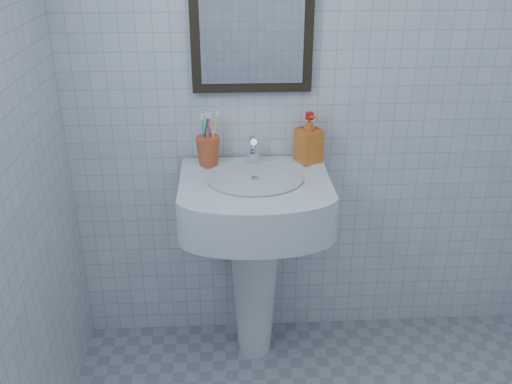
{
  "coord_description": "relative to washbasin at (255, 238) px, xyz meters",
  "views": [
    {
      "loc": [
        -0.4,
        -1.18,
        1.88
      ],
      "look_at": [
        -0.29,
        0.86,
        0.92
      ],
      "focal_mm": 40.0,
      "sensor_mm": 36.0,
      "label": 1
    }
  ],
  "objects": [
    {
      "name": "toothbrush_cup",
      "position": [
        -0.19,
        0.12,
        0.37
      ],
      "size": [
        0.11,
        0.11,
        0.12
      ],
      "primitive_type": null,
      "rotation": [
        0.0,
        0.0,
        0.1
      ],
      "color": "#CC5026",
      "rests_on": "washbasin"
    },
    {
      "name": "wall_mirror",
      "position": [
        0.0,
        0.19,
        0.91
      ],
      "size": [
        0.5,
        0.04,
        0.62
      ],
      "color": "black",
      "rests_on": "wall_back"
    },
    {
      "name": "faucet",
      "position": [
        -0.0,
        0.11,
        0.36
      ],
      "size": [
        0.05,
        0.12,
        0.13
      ],
      "color": "silver",
      "rests_on": "washbasin"
    },
    {
      "name": "washbasin",
      "position": [
        0.0,
        0.0,
        0.0
      ],
      "size": [
        0.62,
        0.45,
        0.95
      ],
      "color": "white",
      "rests_on": "ground"
    },
    {
      "name": "soap_dispenser",
      "position": [
        0.24,
        0.13,
        0.41
      ],
      "size": [
        0.13,
        0.13,
        0.22
      ],
      "primitive_type": "imported",
      "rotation": [
        0.0,
        0.0,
        0.43
      ],
      "color": "#E65216",
      "rests_on": "washbasin"
    },
    {
      "name": "wall_back",
      "position": [
        0.29,
        0.21,
        0.61
      ],
      "size": [
        2.2,
        0.02,
        2.5
      ],
      "primitive_type": "cube",
      "color": "silver",
      "rests_on": "ground"
    }
  ]
}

